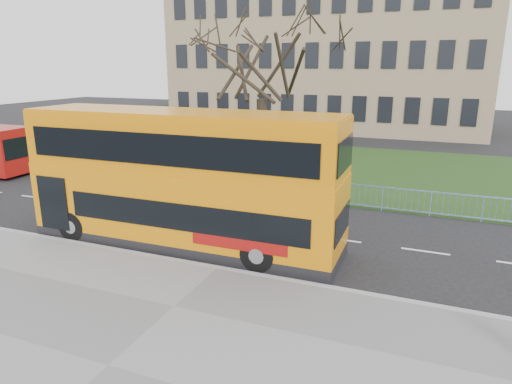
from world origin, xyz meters
TOP-DOWN VIEW (x-y plane):
  - ground at (0.00, 0.00)m, footprint 120.00×120.00m
  - pavement at (0.00, -6.75)m, footprint 80.00×10.50m
  - kerb at (0.00, -1.55)m, footprint 80.00×0.20m
  - grass_verge at (0.00, 14.30)m, footprint 80.00×15.40m
  - guard_railing at (0.00, 6.60)m, footprint 40.00×0.12m
  - bare_tree at (-3.00, 10.00)m, footprint 7.28×7.28m
  - civic_building at (-5.00, 35.00)m, footprint 30.00×15.00m
  - yellow_bus at (-2.09, 0.04)m, footprint 11.22×2.80m

SIDE VIEW (x-z plane):
  - ground at x=0.00m, z-range 0.00..0.00m
  - grass_verge at x=0.00m, z-range 0.00..0.08m
  - pavement at x=0.00m, z-range 0.00..0.12m
  - kerb at x=0.00m, z-range 0.00..0.14m
  - guard_railing at x=0.00m, z-range 0.00..1.10m
  - yellow_bus at x=-2.09m, z-range 0.17..4.86m
  - bare_tree at x=-3.00m, z-range 0.08..10.48m
  - civic_building at x=-5.00m, z-range 0.00..14.00m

